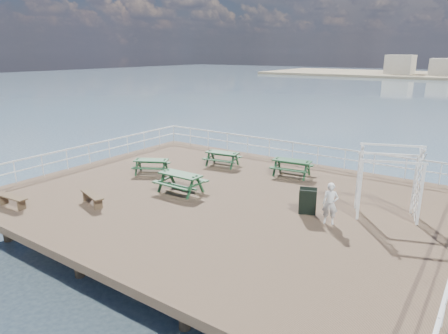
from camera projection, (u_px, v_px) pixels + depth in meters
ground at (222, 199)px, 17.04m from camera, size 18.00×14.00×0.30m
railing at (252, 162)px, 18.81m from camera, size 17.77×13.76×1.10m
picnic_table_a at (151, 163)px, 19.97m from camera, size 2.10×1.97×0.81m
picnic_table_b at (222, 156)px, 21.31m from camera, size 1.93×1.65×0.84m
picnic_table_c at (292, 164)px, 19.59m from camera, size 2.01×1.70×0.89m
picnic_table_d at (180, 179)px, 17.28m from camera, size 1.95×1.57×0.95m
flat_bench_near at (12, 199)px, 15.70m from camera, size 1.54×0.49×0.43m
flat_bench_far at (92, 197)px, 15.92m from camera, size 1.60×0.80×0.45m
trellis_arbor at (388, 185)px, 14.56m from camera, size 2.48×1.88×2.74m
sandwich_board at (308, 202)px, 14.88m from camera, size 0.77×0.67×1.05m
person at (330, 204)px, 14.05m from camera, size 0.63×0.50×1.50m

